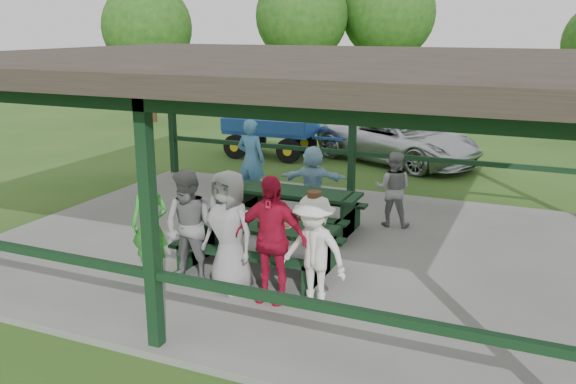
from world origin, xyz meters
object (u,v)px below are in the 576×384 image
at_px(contestant_grey_mid, 229,232).
at_px(spectator_lblue, 313,181).
at_px(picnic_table_far, 296,205).
at_px(pickup_truck, 399,139).
at_px(contestant_red, 271,239).
at_px(farm_trailer, 271,136).
at_px(contestant_grey_left, 190,228).
at_px(contestant_green, 150,225).
at_px(spectator_blue, 251,160).
at_px(picnic_table_near, 259,240).
at_px(contestant_white_fedora, 314,251).
at_px(spectator_grey, 393,189).

xyz_separation_m(contestant_grey_mid, spectator_lblue, (-0.19, 3.77, -0.17)).
bearing_deg(picnic_table_far, pickup_truck, 87.72).
height_order(contestant_red, farm_trailer, contestant_red).
xyz_separation_m(contestant_grey_left, farm_trailer, (-2.93, 9.09, -0.33)).
xyz_separation_m(contestant_green, spectator_blue, (-0.50, 4.35, 0.08)).
distance_m(contestant_grey_left, farm_trailer, 9.55).
xyz_separation_m(picnic_table_near, spectator_lblue, (-0.23, 2.90, 0.25)).
xyz_separation_m(contestant_white_fedora, pickup_truck, (-1.17, 9.75, -0.22)).
bearing_deg(spectator_grey, spectator_blue, -14.26).
distance_m(picnic_table_far, contestant_green, 3.13).
height_order(contestant_red, pickup_truck, contestant_red).
bearing_deg(contestant_grey_mid, spectator_blue, 126.72).
xyz_separation_m(contestant_grey_left, contestant_grey_mid, (0.66, -0.02, 0.03)).
relative_size(contestant_grey_mid, farm_trailer, 0.49).
distance_m(picnic_table_near, picnic_table_far, 2.01).
relative_size(picnic_table_near, farm_trailer, 0.67).
bearing_deg(pickup_truck, contestant_red, -152.60).
height_order(picnic_table_far, spectator_lblue, spectator_lblue).
bearing_deg(picnic_table_far, contestant_red, -73.96).
relative_size(contestant_white_fedora, pickup_truck, 0.34).
bearing_deg(farm_trailer, contestant_green, -77.87).
xyz_separation_m(picnic_table_near, spectator_grey, (1.38, 2.95, 0.25)).
bearing_deg(contestant_grey_left, contestant_grey_mid, -1.20).
height_order(pickup_truck, farm_trailer, pickup_truck).
distance_m(spectator_lblue, pickup_truck, 5.99).
xyz_separation_m(contestant_grey_mid, spectator_blue, (-1.84, 4.34, 0.00)).
height_order(contestant_grey_left, spectator_grey, contestant_grey_left).
height_order(picnic_table_near, contestant_grey_mid, contestant_grey_mid).
xyz_separation_m(picnic_table_far, contestant_grey_left, (-0.49, -2.86, 0.38)).
xyz_separation_m(contestant_grey_left, spectator_lblue, (0.46, 3.76, -0.13)).
height_order(contestant_green, contestant_white_fedora, contestant_green).
distance_m(contestant_green, contestant_white_fedora, 2.62).
xyz_separation_m(spectator_blue, farm_trailer, (-1.74, 4.76, -0.37)).
height_order(contestant_grey_left, spectator_blue, spectator_blue).
distance_m(picnic_table_near, contestant_white_fedora, 1.55).
relative_size(contestant_grey_left, contestant_red, 0.96).
bearing_deg(spectator_lblue, spectator_grey, 166.95).
xyz_separation_m(spectator_lblue, pickup_truck, (0.30, 5.98, -0.15)).
xyz_separation_m(contestant_green, spectator_grey, (2.75, 3.83, -0.09)).
distance_m(contestant_white_fedora, farm_trailer, 10.32).
distance_m(contestant_red, farm_trailer, 10.10).
bearing_deg(contestant_grey_left, contestant_red, -2.52).
xyz_separation_m(contestant_grey_left, spectator_blue, (-1.19, 4.33, 0.04)).
distance_m(contestant_green, contestant_grey_left, 0.69).
relative_size(picnic_table_far, contestant_grey_left, 1.39).
height_order(picnic_table_far, farm_trailer, farm_trailer).
bearing_deg(contestant_green, contestant_red, -13.22).
bearing_deg(picnic_table_far, farm_trailer, 118.75).
height_order(spectator_lblue, spectator_blue, spectator_blue).
bearing_deg(picnic_table_near, contestant_grey_mid, -92.16).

